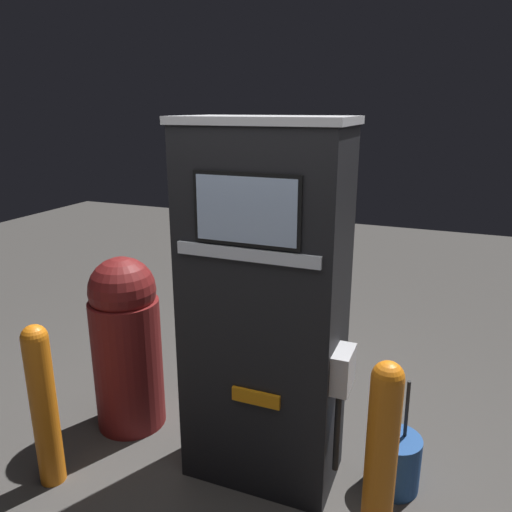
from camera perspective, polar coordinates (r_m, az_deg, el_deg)
The scene contains 6 objects.
ground_plane at distance 3.10m, azimuth -0.91°, elevation -25.58°, with size 14.00×14.00×0.00m, color #423F3D.
gas_pump at distance 2.73m, azimuth 0.97°, elevation -6.19°, with size 0.95×0.51×2.04m.
safety_bollard at distance 2.53m, azimuth 14.10°, elevation -21.48°, with size 0.15×0.15×1.03m.
trash_bin at distance 3.44m, azimuth -14.59°, elevation -9.46°, with size 0.45×0.45×1.18m.
safety_bollard_far at distance 3.11m, azimuth -23.15°, elevation -15.08°, with size 0.14×0.14×0.98m.
squeegee_bucket at distance 3.15m, azimuth 15.44°, elevation -21.70°, with size 0.30×0.30×0.71m.
Camera 1 is at (0.90, -2.11, 2.08)m, focal length 35.00 mm.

